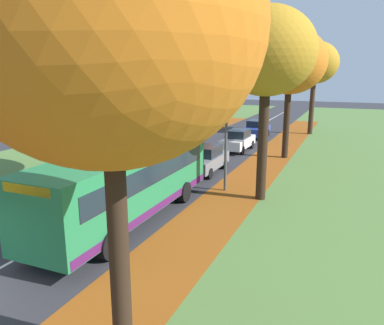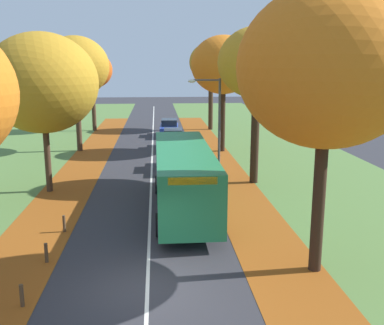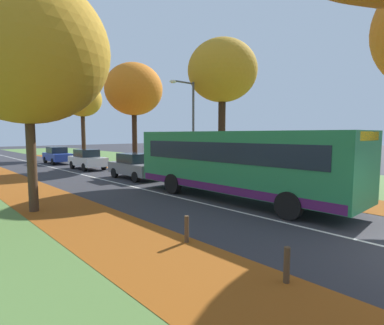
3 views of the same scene
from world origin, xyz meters
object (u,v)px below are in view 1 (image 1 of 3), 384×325
Objects in this scene: tree_right_nearest at (108,28)px; bus at (129,180)px; tree_right_far at (315,63)px; car_grey_lead at (205,159)px; tree_right_mid at (290,62)px; car_white_following at (238,140)px; tree_right_near at (267,53)px; tree_left_mid at (152,65)px; tree_left_far at (199,71)px; streetlamp_right at (220,118)px; tree_left_near at (52,75)px; car_blue_third_in_line at (256,129)px.

tree_right_nearest is 9.25m from bus.
car_grey_lead is (-4.30, -17.91, -6.04)m from tree_right_far.
tree_right_mid is 2.10× the size of car_white_following.
tree_right_near is at bearing -68.34° from car_white_following.
tree_left_mid is 1.01× the size of tree_right_near.
tree_left_mid is at bearing -88.59° from tree_left_far.
streetlamp_right is at bearing 166.04° from tree_right_near.
tree_right_near is at bearing -40.63° from car_grey_lead.
tree_left_mid is at bearing 115.53° from bus.
tree_right_mid reaches higher than streetlamp_right.
car_grey_lead is at bearing -103.51° from tree_right_far.
tree_left_mid reaches higher than tree_right_near.
tree_left_near is 1.98× the size of car_white_following.
tree_left_near reaches higher than bus.
car_white_following is at bearing 100.93° from streetlamp_right.
streetlamp_right is 6.03m from bus.
car_blue_third_in_line is at bearing 90.05° from bus.
tree_right_near is at bearing -87.27° from tree_right_mid.
tree_left_mid is 9.41m from car_white_following.
car_grey_lead is at bearing 139.37° from tree_right_near.
tree_right_far is 19.39m from car_grey_lead.
tree_right_near is (11.74, -10.68, 0.26)m from tree_left_mid.
tree_right_far is at bearing 83.58° from streetlamp_right.
car_blue_third_in_line is (-3.95, 7.73, -5.86)m from tree_right_mid.
bus is 15.53m from car_white_following.
tree_right_far reaches higher than tree_left_near.
tree_left_far is 35.05m from tree_right_nearest.
tree_right_nearest is 29.64m from car_blue_third_in_line.
tree_right_near is 13.08m from car_white_following.
car_blue_third_in_line is (-2.09, 16.82, -2.92)m from streetlamp_right.
tree_right_mid reaches higher than tree_right_near.
tree_right_far is at bearing 43.07° from car_blue_third_in_line.
tree_left_near is 0.94× the size of tree_right_mid.
tree_right_mid is 9.22m from car_grey_lead.
tree_right_far is 21.35m from streetlamp_right.
car_white_following is (-4.29, 10.80, -6.00)m from tree_right_near.
tree_left_mid is 16.04m from tree_right_far.
tree_right_nearest is at bearing -58.84° from bus.
car_blue_third_in_line is (-0.02, 22.10, -0.89)m from bus.
bus reaches higher than car_grey_lead.
tree_left_near is 14.63m from car_white_following.
tree_left_mid is 0.96× the size of tree_right_nearest.
tree_left_near is at bearing -136.21° from tree_right_mid.
car_grey_lead is (-4.26, 3.65, -6.00)m from tree_right_near.
bus is 8.40m from car_grey_lead.
tree_right_nearest is at bearing -90.71° from tree_right_far.
bus is at bearing -28.10° from tree_left_near.
car_white_following is (-1.97, 10.22, -2.92)m from streetlamp_right.
tree_left_mid is at bearing -179.12° from car_white_following.
tree_left_far is at bearing 113.28° from car_grey_lead.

